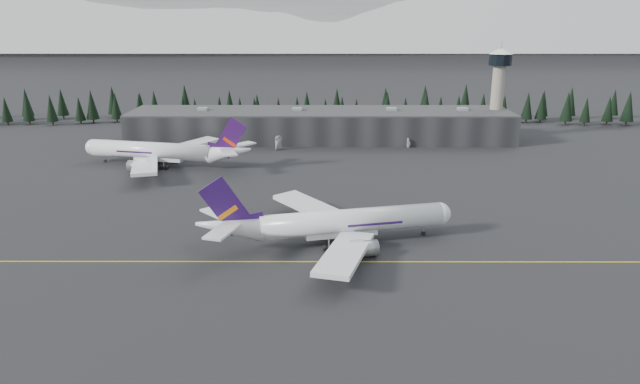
{
  "coord_description": "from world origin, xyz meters",
  "views": [
    {
      "loc": [
        0.34,
        -115.28,
        51.01
      ],
      "look_at": [
        0.0,
        20.0,
        9.0
      ],
      "focal_mm": 32.0,
      "sensor_mm": 36.0,
      "label": 1
    }
  ],
  "objects_px": {
    "control_tower": "(498,84)",
    "terminal": "(321,125)",
    "jet_parked": "(165,152)",
    "gse_vehicle_b": "(409,146)",
    "jet_main": "(330,223)",
    "gse_vehicle_a": "(278,148)"
  },
  "relations": [
    {
      "from": "gse_vehicle_a",
      "to": "gse_vehicle_b",
      "type": "height_order",
      "value": "gse_vehicle_a"
    },
    {
      "from": "gse_vehicle_a",
      "to": "gse_vehicle_b",
      "type": "xyz_separation_m",
      "value": [
        52.22,
        3.91,
        -0.13
      ]
    },
    {
      "from": "terminal",
      "to": "jet_main",
      "type": "height_order",
      "value": "jet_main"
    },
    {
      "from": "control_tower",
      "to": "jet_parked",
      "type": "height_order",
      "value": "control_tower"
    },
    {
      "from": "terminal",
      "to": "jet_parked",
      "type": "bearing_deg",
      "value": -140.45
    },
    {
      "from": "terminal",
      "to": "jet_parked",
      "type": "relative_size",
      "value": 2.56
    },
    {
      "from": "jet_main",
      "to": "jet_parked",
      "type": "distance_m",
      "value": 91.38
    },
    {
      "from": "control_tower",
      "to": "terminal",
      "type": "bearing_deg",
      "value": -177.71
    },
    {
      "from": "jet_main",
      "to": "gse_vehicle_a",
      "type": "relative_size",
      "value": 10.54
    },
    {
      "from": "jet_parked",
      "to": "gse_vehicle_a",
      "type": "relative_size",
      "value": 10.97
    },
    {
      "from": "jet_main",
      "to": "gse_vehicle_b",
      "type": "bearing_deg",
      "value": 59.02
    },
    {
      "from": "gse_vehicle_b",
      "to": "control_tower",
      "type": "bearing_deg",
      "value": 106.81
    },
    {
      "from": "terminal",
      "to": "gse_vehicle_b",
      "type": "distance_m",
      "value": 39.14
    },
    {
      "from": "jet_parked",
      "to": "gse_vehicle_a",
      "type": "height_order",
      "value": "jet_parked"
    },
    {
      "from": "terminal",
      "to": "jet_main",
      "type": "xyz_separation_m",
      "value": [
        2.37,
        -116.54,
        -1.26
      ]
    },
    {
      "from": "gse_vehicle_a",
      "to": "jet_main",
      "type": "bearing_deg",
      "value": -102.81
    },
    {
      "from": "terminal",
      "to": "control_tower",
      "type": "distance_m",
      "value": 76.98
    },
    {
      "from": "jet_main",
      "to": "gse_vehicle_a",
      "type": "xyz_separation_m",
      "value": [
        -19.11,
        97.09,
        -4.25
      ]
    },
    {
      "from": "control_tower",
      "to": "jet_main",
      "type": "height_order",
      "value": "control_tower"
    },
    {
      "from": "jet_parked",
      "to": "gse_vehicle_b",
      "type": "xyz_separation_m",
      "value": [
        90.01,
        29.5,
        -4.58
      ]
    },
    {
      "from": "control_tower",
      "to": "gse_vehicle_a",
      "type": "height_order",
      "value": "control_tower"
    },
    {
      "from": "jet_parked",
      "to": "gse_vehicle_b",
      "type": "relative_size",
      "value": 16.03
    }
  ]
}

